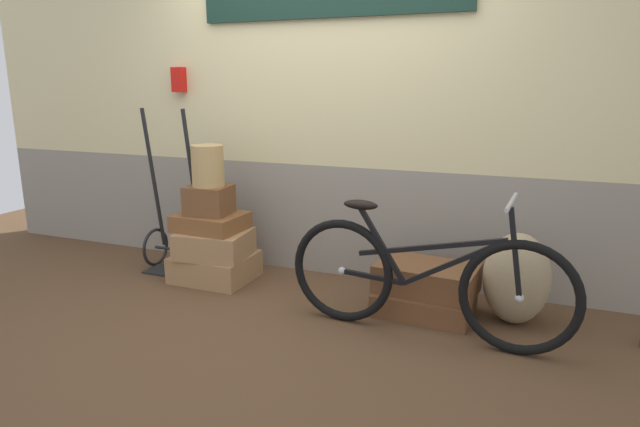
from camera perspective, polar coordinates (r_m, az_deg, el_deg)
ground at (r=3.83m, az=-4.43°, el=-10.07°), size 8.47×5.20×0.06m
station_building at (r=4.28m, az=0.44°, el=13.74°), size 6.47×0.74×3.03m
suitcase_0 at (r=4.35m, az=-10.97°, el=-5.51°), size 0.59×0.50×0.20m
suitcase_1 at (r=4.25m, az=-11.05°, el=-3.13°), size 0.56×0.48×0.20m
suitcase_2 at (r=4.25m, az=-11.41°, el=-0.85°), size 0.52×0.43×0.13m
suitcase_3 at (r=4.21m, az=-11.59°, el=1.41°), size 0.34×0.31×0.22m
suitcase_4 at (r=3.73m, az=10.90°, el=-9.19°), size 0.65×0.48×0.15m
suitcase_5 at (r=3.69m, az=11.16°, el=-6.68°), size 0.68×0.47×0.19m
wicker_basket at (r=4.16m, az=-11.73°, el=4.94°), size 0.24×0.24×0.31m
luggage_trolley at (r=4.59m, az=-15.00°, el=-2.29°), size 0.46×0.38×1.32m
burlap_sack at (r=3.67m, az=19.98°, el=-6.46°), size 0.41×0.35×0.59m
bicycle at (r=3.31m, az=10.89°, el=-6.91°), size 1.74×0.46×0.89m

